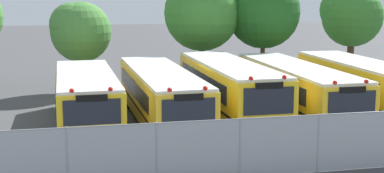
{
  "coord_description": "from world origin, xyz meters",
  "views": [
    {
      "loc": [
        -7.18,
        -24.27,
        5.83
      ],
      "look_at": [
        -1.77,
        0.0,
        1.6
      ],
      "focal_mm": 51.5,
      "sensor_mm": 36.0,
      "label": 1
    }
  ],
  "objects_px": {
    "school_bus_3": "(295,88)",
    "tree_2": "(203,13)",
    "school_bus_4": "(362,85)",
    "tree_4": "(349,15)",
    "school_bus_0": "(86,97)",
    "school_bus_1": "(161,94)",
    "school_bus_2": "(229,88)",
    "tree_3": "(264,13)",
    "tree_1": "(79,30)"
  },
  "relations": [
    {
      "from": "school_bus_3",
      "to": "tree_2",
      "type": "relative_size",
      "value": 1.62
    },
    {
      "from": "school_bus_4",
      "to": "tree_4",
      "type": "relative_size",
      "value": 1.68
    },
    {
      "from": "school_bus_0",
      "to": "tree_2",
      "type": "xyz_separation_m",
      "value": [
        7.51,
        9.07,
        3.29
      ]
    },
    {
      "from": "school_bus_1",
      "to": "tree_2",
      "type": "distance_m",
      "value": 10.62
    },
    {
      "from": "school_bus_0",
      "to": "school_bus_3",
      "type": "xyz_separation_m",
      "value": [
        9.8,
        -0.06,
        0.04
      ]
    },
    {
      "from": "tree_2",
      "to": "school_bus_2",
      "type": "bearing_deg",
      "value": -96.06
    },
    {
      "from": "tree_3",
      "to": "school_bus_0",
      "type": "bearing_deg",
      "value": -142.46
    },
    {
      "from": "tree_2",
      "to": "tree_4",
      "type": "height_order",
      "value": "tree_2"
    },
    {
      "from": "school_bus_4",
      "to": "school_bus_1",
      "type": "bearing_deg",
      "value": 1.02
    },
    {
      "from": "school_bus_2",
      "to": "school_bus_3",
      "type": "relative_size",
      "value": 0.94
    },
    {
      "from": "tree_3",
      "to": "tree_4",
      "type": "bearing_deg",
      "value": 14.2
    },
    {
      "from": "tree_2",
      "to": "school_bus_1",
      "type": "bearing_deg",
      "value": -114.6
    },
    {
      "from": "tree_1",
      "to": "tree_4",
      "type": "distance_m",
      "value": 18.3
    },
    {
      "from": "school_bus_3",
      "to": "tree_4",
      "type": "height_order",
      "value": "tree_4"
    },
    {
      "from": "school_bus_1",
      "to": "tree_4",
      "type": "bearing_deg",
      "value": -145.7
    },
    {
      "from": "tree_1",
      "to": "tree_3",
      "type": "height_order",
      "value": "tree_3"
    },
    {
      "from": "school_bus_0",
      "to": "school_bus_4",
      "type": "bearing_deg",
      "value": 178.45
    },
    {
      "from": "school_bus_0",
      "to": "tree_1",
      "type": "relative_size",
      "value": 1.83
    },
    {
      "from": "school_bus_2",
      "to": "school_bus_3",
      "type": "distance_m",
      "value": 3.25
    },
    {
      "from": "school_bus_3",
      "to": "tree_4",
      "type": "relative_size",
      "value": 1.78
    },
    {
      "from": "school_bus_0",
      "to": "tree_1",
      "type": "height_order",
      "value": "tree_1"
    },
    {
      "from": "school_bus_0",
      "to": "school_bus_4",
      "type": "height_order",
      "value": "school_bus_4"
    },
    {
      "from": "school_bus_2",
      "to": "tree_3",
      "type": "distance_m",
      "value": 10.28
    },
    {
      "from": "school_bus_2",
      "to": "tree_2",
      "type": "distance_m",
      "value": 9.49
    },
    {
      "from": "school_bus_2",
      "to": "school_bus_4",
      "type": "bearing_deg",
      "value": 176.62
    },
    {
      "from": "school_bus_3",
      "to": "tree_3",
      "type": "height_order",
      "value": "tree_3"
    },
    {
      "from": "school_bus_2",
      "to": "school_bus_4",
      "type": "distance_m",
      "value": 6.66
    },
    {
      "from": "tree_2",
      "to": "tree_3",
      "type": "relative_size",
      "value": 1.0
    },
    {
      "from": "tree_4",
      "to": "school_bus_2",
      "type": "bearing_deg",
      "value": -138.41
    },
    {
      "from": "school_bus_0",
      "to": "tree_1",
      "type": "xyz_separation_m",
      "value": [
        -0.09,
        8.85,
        2.35
      ]
    },
    {
      "from": "school_bus_0",
      "to": "tree_2",
      "type": "distance_m",
      "value": 12.23
    },
    {
      "from": "school_bus_3",
      "to": "tree_4",
      "type": "bearing_deg",
      "value": -127.77
    },
    {
      "from": "school_bus_4",
      "to": "tree_3",
      "type": "xyz_separation_m",
      "value": [
        -1.88,
        8.88,
        3.18
      ]
    },
    {
      "from": "school_bus_3",
      "to": "tree_1",
      "type": "bearing_deg",
      "value": -41.35
    },
    {
      "from": "school_bus_0",
      "to": "school_bus_4",
      "type": "relative_size",
      "value": 0.92
    },
    {
      "from": "school_bus_2",
      "to": "tree_1",
      "type": "distance_m",
      "value": 11.16
    },
    {
      "from": "school_bus_0",
      "to": "school_bus_2",
      "type": "distance_m",
      "value": 6.57
    },
    {
      "from": "school_bus_4",
      "to": "tree_4",
      "type": "height_order",
      "value": "tree_4"
    },
    {
      "from": "school_bus_2",
      "to": "tree_3",
      "type": "bearing_deg",
      "value": -119.74
    },
    {
      "from": "school_bus_0",
      "to": "tree_1",
      "type": "distance_m",
      "value": 9.15
    },
    {
      "from": "school_bus_3",
      "to": "tree_2",
      "type": "bearing_deg",
      "value": -75.25
    },
    {
      "from": "school_bus_2",
      "to": "school_bus_1",
      "type": "bearing_deg",
      "value": 4.62
    },
    {
      "from": "school_bus_3",
      "to": "school_bus_4",
      "type": "bearing_deg",
      "value": 178.97
    },
    {
      "from": "tree_3",
      "to": "tree_4",
      "type": "distance_m",
      "value": 7.0
    },
    {
      "from": "school_bus_0",
      "to": "school_bus_1",
      "type": "distance_m",
      "value": 3.31
    },
    {
      "from": "school_bus_1",
      "to": "school_bus_3",
      "type": "height_order",
      "value": "school_bus_3"
    },
    {
      "from": "school_bus_3",
      "to": "tree_3",
      "type": "bearing_deg",
      "value": -99.32
    },
    {
      "from": "tree_4",
      "to": "tree_3",
      "type": "bearing_deg",
      "value": -165.8
    },
    {
      "from": "school_bus_4",
      "to": "tree_1",
      "type": "height_order",
      "value": "tree_1"
    },
    {
      "from": "school_bus_3",
      "to": "school_bus_2",
      "type": "bearing_deg",
      "value": -3.44
    }
  ]
}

